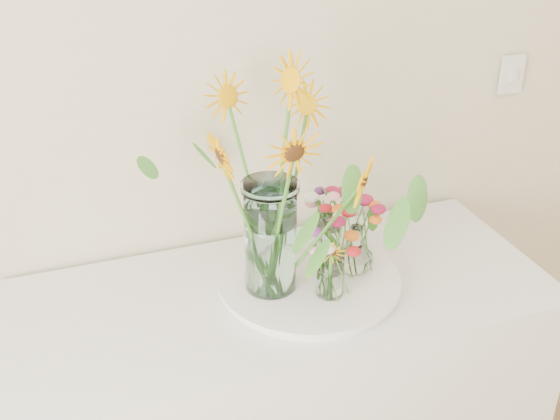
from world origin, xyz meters
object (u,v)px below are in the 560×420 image
object	(u,v)px
counter	(284,418)
tray	(309,283)
mason_jar	(270,237)
small_vase_a	(330,276)
small_vase_b	(356,249)
small_vase_c	(329,233)

from	to	relation	value
counter	tray	xyz separation A→B (m)	(0.07, -0.01, 0.46)
tray	mason_jar	xyz separation A→B (m)	(-0.11, -0.00, 0.16)
tray	small_vase_a	size ratio (longest dim) A/B	3.93
small_vase_b	mason_jar	bearing A→B (deg)	179.76
counter	mason_jar	size ratio (longest dim) A/B	4.66
mason_jar	small_vase_b	distance (m)	0.25
tray	small_vase_c	world-z (taller)	small_vase_c
small_vase_b	small_vase_c	xyz separation A→B (m)	(-0.03, 0.11, -0.01)
counter	mason_jar	distance (m)	0.63
small_vase_a	counter	bearing A→B (deg)	134.43
tray	counter	bearing A→B (deg)	175.41
small_vase_a	small_vase_c	xyz separation A→B (m)	(0.08, 0.19, 0.00)
mason_jar	small_vase_a	world-z (taller)	mason_jar
mason_jar	small_vase_b	size ratio (longest dim) A/B	2.22
tray	small_vase_b	bearing A→B (deg)	-2.31
small_vase_b	small_vase_a	bearing A→B (deg)	-143.16
small_vase_a	small_vase_b	distance (m)	0.13
small_vase_b	counter	bearing A→B (deg)	176.91
counter	tray	bearing A→B (deg)	-4.59
counter	small_vase_a	distance (m)	0.55
small_vase_c	small_vase_a	bearing A→B (deg)	-112.27
small_vase_b	tray	bearing A→B (deg)	177.69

